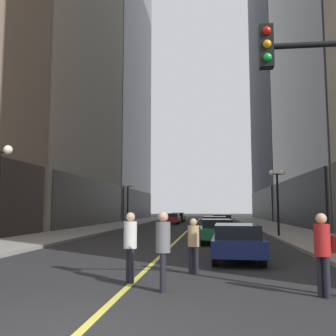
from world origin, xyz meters
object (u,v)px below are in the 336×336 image
(fire_hydrant_right, at_px, (335,246))
(pedestrian_in_white_shirt, at_px, (130,241))
(street_lamp_left_far, at_px, (128,195))
(pedestrian_in_red_jacket, at_px, (322,248))
(car_black, at_px, (178,217))
(car_green, at_px, (216,230))
(car_yellow, at_px, (222,221))
(car_red, at_px, (172,218))
(car_navy, at_px, (237,240))
(pedestrian_in_grey_suit, at_px, (163,244))
(car_maroon, at_px, (215,225))
(pedestrian_in_tan_trench, at_px, (193,241))
(street_lamp_right_mid, at_px, (277,188))

(fire_hydrant_right, bearing_deg, pedestrian_in_white_shirt, -138.68)
(street_lamp_left_far, bearing_deg, fire_hydrant_right, -59.03)
(pedestrian_in_white_shirt, height_order, pedestrian_in_red_jacket, pedestrian_in_white_shirt)
(car_black, height_order, pedestrian_in_white_shirt, pedestrian_in_white_shirt)
(car_green, xyz_separation_m, car_yellow, (0.77, 16.29, 0.00))
(car_red, height_order, pedestrian_in_white_shirt, pedestrian_in_white_shirt)
(car_navy, height_order, fire_hydrant_right, car_navy)
(pedestrian_in_grey_suit, bearing_deg, pedestrian_in_red_jacket, -2.60)
(car_black, bearing_deg, car_maroon, -79.14)
(car_navy, height_order, car_red, same)
(pedestrian_in_tan_trench, bearing_deg, pedestrian_in_grey_suit, -102.95)
(street_lamp_left_far, bearing_deg, pedestrian_in_tan_trench, -73.48)
(pedestrian_in_tan_trench, xyz_separation_m, pedestrian_in_red_jacket, (2.91, -2.71, 0.12))
(car_black, bearing_deg, pedestrian_in_grey_suit, -85.56)
(car_maroon, distance_m, pedestrian_in_red_jacket, 19.69)
(car_navy, distance_m, street_lamp_right_mid, 11.85)
(car_maroon, relative_size, car_black, 1.03)
(car_navy, distance_m, pedestrian_in_tan_trench, 3.37)
(car_red, distance_m, street_lamp_left_far, 9.41)
(car_yellow, distance_m, car_red, 10.69)
(pedestrian_in_tan_trench, height_order, fire_hydrant_right, pedestrian_in_tan_trench)
(car_navy, relative_size, car_yellow, 1.13)
(car_red, distance_m, street_lamp_right_mid, 22.91)
(car_black, xyz_separation_m, pedestrian_in_red_jacket, (7.01, -45.27, 0.34))
(car_red, distance_m, fire_hydrant_right, 31.93)
(car_yellow, bearing_deg, street_lamp_left_far, 175.84)
(car_yellow, xyz_separation_m, street_lamp_right_mid, (3.31, -11.89, 2.54))
(car_black, bearing_deg, street_lamp_left_far, -103.51)
(pedestrian_in_white_shirt, bearing_deg, street_lamp_right_mid, 67.64)
(pedestrian_in_red_jacket, height_order, street_lamp_right_mid, street_lamp_right_mid)
(car_green, height_order, car_black, same)
(car_black, bearing_deg, pedestrian_in_red_jacket, -81.20)
(pedestrian_in_white_shirt, height_order, pedestrian_in_grey_suit, pedestrian_in_grey_suit)
(car_black, height_order, street_lamp_right_mid, street_lamp_right_mid)
(pedestrian_in_red_jacket, bearing_deg, car_maroon, 96.06)
(pedestrian_in_red_jacket, bearing_deg, car_green, 99.62)
(car_black, height_order, pedestrian_in_tan_trench, pedestrian_in_tan_trench)
(car_maroon, distance_m, pedestrian_in_white_shirt, 18.63)
(car_black, xyz_separation_m, fire_hydrant_right, (9.48, -38.05, -0.32))
(car_red, relative_size, pedestrian_in_grey_suit, 2.28)
(car_red, bearing_deg, pedestrian_in_white_shirt, -85.82)
(street_lamp_right_mid, bearing_deg, pedestrian_in_grey_suit, -108.23)
(car_navy, relative_size, pedestrian_in_tan_trench, 3.03)
(pedestrian_in_grey_suit, height_order, pedestrian_in_red_jacket, pedestrian_in_grey_suit)
(fire_hydrant_right, bearing_deg, car_black, 103.99)
(car_black, relative_size, pedestrian_in_red_jacket, 2.27)
(pedestrian_in_white_shirt, relative_size, pedestrian_in_red_jacket, 1.00)
(fire_hydrant_right, bearing_deg, car_maroon, 110.23)
(car_black, distance_m, street_lamp_right_mid, 29.97)
(pedestrian_in_white_shirt, height_order, fire_hydrant_right, pedestrian_in_white_shirt)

